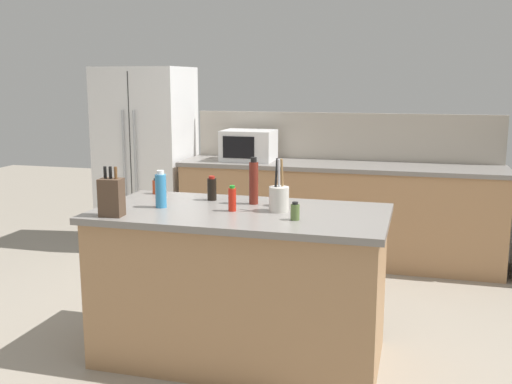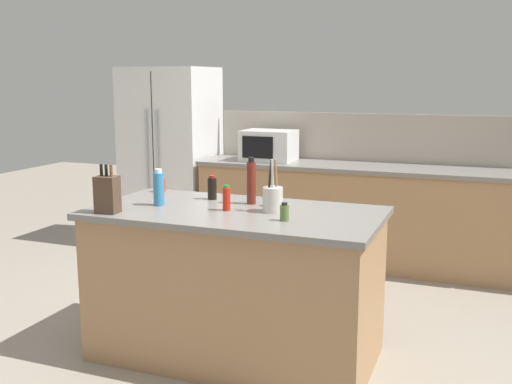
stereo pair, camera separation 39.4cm
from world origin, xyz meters
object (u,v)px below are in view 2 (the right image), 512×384
soy_sauce_bottle (212,188)px  microwave (269,145)px  honey_jar (277,197)px  utensil_crock (273,198)px  spice_jar_paprika (161,185)px  spice_jar_oregano (284,212)px  refrigerator (171,157)px  knife_block (107,194)px  vinegar_bottle (251,182)px  dish_soap_bottle (159,188)px  hot_sauce_bottle (226,199)px

soy_sauce_bottle → microwave: bearing=99.1°
microwave → honey_jar: microwave is taller
microwave → utensil_crock: bearing=-69.4°
spice_jar_paprika → spice_jar_oregano: bearing=-25.6°
refrigerator → knife_block: (1.02, -2.59, 0.13)m
vinegar_bottle → soy_sauce_bottle: bearing=171.5°
dish_soap_bottle → honey_jar: 0.74m
vinegar_bottle → honey_jar: size_ratio=2.49×
knife_block → hot_sauce_bottle: size_ratio=1.86×
microwave → soy_sauce_bottle: 1.97m
soy_sauce_bottle → spice_jar_paprika: (-0.45, 0.11, -0.03)m
spice_jar_paprika → refrigerator: bearing=117.4°
knife_block → refrigerator: bearing=106.9°
spice_jar_paprika → soy_sauce_bottle: bearing=-13.9°
refrigerator → soy_sauce_bottle: size_ratio=11.49×
honey_jar → utensil_crock: bearing=-78.7°
soy_sauce_bottle → spice_jar_paprika: soy_sauce_bottle is taller
refrigerator → dish_soap_bottle: 2.59m
knife_block → utensil_crock: 0.98m
knife_block → honey_jar: size_ratio=2.41×
microwave → vinegar_bottle: bearing=-73.0°
utensil_crock → dish_soap_bottle: size_ratio=1.38×
knife_block → utensil_crock: (0.90, 0.38, -0.03)m
hot_sauce_bottle → utensil_crock: bearing=13.4°
knife_block → soy_sauce_bottle: bearing=51.3°
utensil_crock → hot_sauce_bottle: utensil_crock is taller
dish_soap_bottle → spice_jar_paprika: (-0.22, 0.41, -0.06)m
vinegar_bottle → honey_jar: vinegar_bottle is taller
spice_jar_oregano → refrigerator: bearing=130.6°
knife_block → spice_jar_paprika: size_ratio=2.68×
microwave → soy_sauce_bottle: microwave is taller
hot_sauce_bottle → dish_soap_bottle: bearing=-177.9°
dish_soap_bottle → utensil_crock: bearing=6.4°
microwave → spice_jar_paprika: 1.84m
refrigerator → spice_jar_paprika: size_ratio=17.04×
honey_jar → soy_sauce_bottle: size_ratio=0.75×
refrigerator → dish_soap_bottle: bearing=-62.5°
dish_soap_bottle → spice_jar_paprika: bearing=118.2°
utensil_crock → hot_sauce_bottle: (-0.27, -0.06, -0.01)m
knife_block → hot_sauce_bottle: (0.63, 0.31, -0.04)m
hot_sauce_bottle → vinegar_bottle: bearing=74.1°
knife_block → soy_sauce_bottle: size_ratio=1.81×
dish_soap_bottle → spice_jar_oregano: bearing=-7.3°
spice_jar_oregano → utensil_crock: bearing=125.7°
soy_sauce_bottle → refrigerator: bearing=125.5°
dish_soap_bottle → spice_jar_paprika: dish_soap_bottle is taller
utensil_crock → microwave: bearing=110.6°
utensil_crock → spice_jar_paprika: 1.00m
spice_jar_paprika → honey_jar: bearing=-10.2°
dish_soap_bottle → honey_jar: bearing=19.2°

